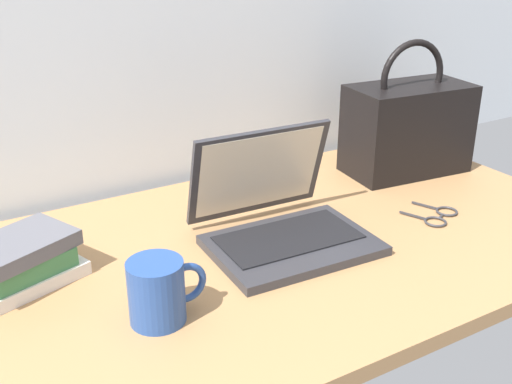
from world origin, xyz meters
name	(u,v)px	position (x,y,z in m)	size (l,w,h in m)	color
desk	(229,263)	(0.00, 0.00, 0.01)	(1.60, 0.76, 0.03)	#A87A4C
laptop	(280,219)	(0.12, 0.01, 0.08)	(0.32, 0.29, 0.21)	#2D2D33
coffee_mug	(158,291)	(-0.19, -0.12, 0.08)	(0.13, 0.09, 0.10)	#26478C
eyeglasses	(439,216)	(0.47, -0.08, 0.03)	(0.12, 0.13, 0.01)	#333338
handbag	(407,127)	(0.60, 0.17, 0.15)	(0.31, 0.19, 0.33)	black
book_stack	(18,263)	(-0.36, 0.10, 0.07)	(0.24, 0.19, 0.09)	silver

